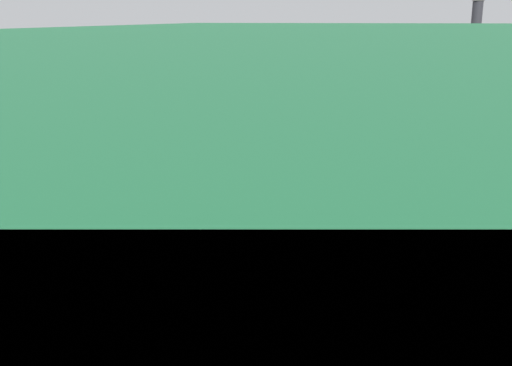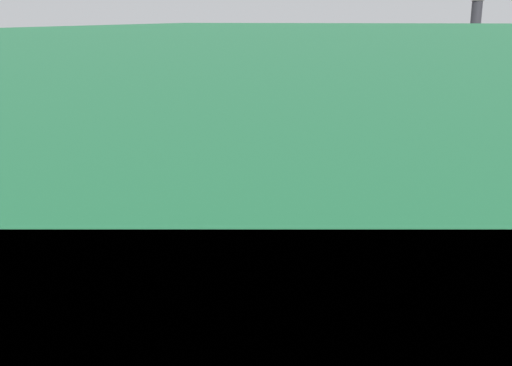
{
  "view_description": "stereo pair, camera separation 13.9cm",
  "coord_description": "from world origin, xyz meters",
  "px_view_note": "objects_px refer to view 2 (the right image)",
  "views": [
    {
      "loc": [
        -1.66,
        9.93,
        3.41
      ],
      "look_at": [
        0.24,
        1.42,
        1.05
      ],
      "focal_mm": 42.98,
      "sensor_mm": 36.0,
      "label": 1
    },
    {
      "loc": [
        -1.79,
        9.89,
        3.41
      ],
      "look_at": [
        0.24,
        1.42,
        1.05
      ],
      "focal_mm": 42.98,
      "sensor_mm": 36.0,
      "label": 2
    }
  ],
  "objects_px": {
    "pedestrian_pink_side": "(327,125)",
    "pedestrian_black_side": "(234,137)",
    "cargo_van_parked_right": "(35,158)",
    "street_lamp": "(468,107)",
    "hand_dolly_boxes": "(219,181)",
    "shopping_cart_vendor": "(278,203)"
  },
  "relations": [
    {
      "from": "cargo_van_parked_right",
      "to": "pedestrian_pink_side",
      "type": "xyz_separation_m",
      "value": [
        -4.54,
        -1.93,
        0.41
      ]
    },
    {
      "from": "hand_dolly_boxes",
      "to": "shopping_cart_vendor",
      "type": "bearing_deg",
      "value": 177.49
    },
    {
      "from": "pedestrian_pink_side",
      "to": "pedestrian_black_side",
      "type": "bearing_deg",
      "value": 46.7
    },
    {
      "from": "shopping_cart_vendor",
      "to": "pedestrian_pink_side",
      "type": "bearing_deg",
      "value": -111.17
    },
    {
      "from": "hand_dolly_boxes",
      "to": "pedestrian_black_side",
      "type": "bearing_deg",
      "value": -167.34
    },
    {
      "from": "pedestrian_black_side",
      "to": "shopping_cart_vendor",
      "type": "bearing_deg",
      "value": 172.47
    },
    {
      "from": "hand_dolly_boxes",
      "to": "pedestrian_black_side",
      "type": "xyz_separation_m",
      "value": [
        -0.24,
        -0.05,
        0.73
      ]
    },
    {
      "from": "hand_dolly_boxes",
      "to": "pedestrian_black_side",
      "type": "relative_size",
      "value": 0.7
    },
    {
      "from": "hand_dolly_boxes",
      "to": "pedestrian_pink_side",
      "type": "height_order",
      "value": "pedestrian_pink_side"
    },
    {
      "from": "cargo_van_parked_right",
      "to": "shopping_cart_vendor",
      "type": "bearing_deg",
      "value": -173.58
    },
    {
      "from": "shopping_cart_vendor",
      "to": "pedestrian_pink_side",
      "type": "xyz_separation_m",
      "value": [
        -0.58,
        -1.49,
        1.02
      ]
    },
    {
      "from": "pedestrian_pink_side",
      "to": "street_lamp",
      "type": "distance_m",
      "value": 3.61
    },
    {
      "from": "pedestrian_pink_side",
      "to": "pedestrian_black_side",
      "type": "height_order",
      "value": "same"
    },
    {
      "from": "pedestrian_black_side",
      "to": "street_lamp",
      "type": "relative_size",
      "value": 0.56
    },
    {
      "from": "street_lamp",
      "to": "cargo_van_parked_right",
      "type": "bearing_deg",
      "value": -8.26
    },
    {
      "from": "shopping_cart_vendor",
      "to": "street_lamp",
      "type": "height_order",
      "value": "street_lamp"
    },
    {
      "from": "shopping_cart_vendor",
      "to": "pedestrian_black_side",
      "type": "bearing_deg",
      "value": -7.53
    },
    {
      "from": "cargo_van_parked_right",
      "to": "pedestrian_black_side",
      "type": "relative_size",
      "value": 2.5
    },
    {
      "from": "pedestrian_black_side",
      "to": "street_lamp",
      "type": "bearing_deg",
      "value": 155.84
    },
    {
      "from": "shopping_cart_vendor",
      "to": "hand_dolly_boxes",
      "type": "bearing_deg",
      "value": -2.51
    },
    {
      "from": "cargo_van_parked_right",
      "to": "street_lamp",
      "type": "xyz_separation_m",
      "value": [
        -6.56,
        0.95,
        1.19
      ]
    },
    {
      "from": "cargo_van_parked_right",
      "to": "street_lamp",
      "type": "height_order",
      "value": "street_lamp"
    }
  ]
}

